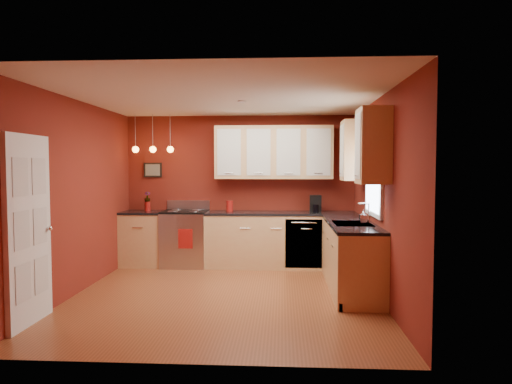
# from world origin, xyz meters

# --- Properties ---
(floor) EXTENTS (4.20, 4.20, 0.00)m
(floor) POSITION_xyz_m (0.00, 0.00, 0.00)
(floor) COLOR brown
(floor) RESTS_ON ground
(ceiling) EXTENTS (4.00, 4.20, 0.02)m
(ceiling) POSITION_xyz_m (0.00, 0.00, 2.60)
(ceiling) COLOR silver
(ceiling) RESTS_ON wall_back
(wall_back) EXTENTS (4.00, 0.02, 2.60)m
(wall_back) POSITION_xyz_m (0.00, 2.10, 1.30)
(wall_back) COLOR maroon
(wall_back) RESTS_ON floor
(wall_front) EXTENTS (4.00, 0.02, 2.60)m
(wall_front) POSITION_xyz_m (0.00, -2.10, 1.30)
(wall_front) COLOR maroon
(wall_front) RESTS_ON floor
(wall_left) EXTENTS (0.02, 4.20, 2.60)m
(wall_left) POSITION_xyz_m (-2.00, 0.00, 1.30)
(wall_left) COLOR maroon
(wall_left) RESTS_ON floor
(wall_right) EXTENTS (0.02, 4.20, 2.60)m
(wall_right) POSITION_xyz_m (2.00, 0.00, 1.30)
(wall_right) COLOR maroon
(wall_right) RESTS_ON floor
(base_cabinets_back_left) EXTENTS (0.70, 0.60, 0.90)m
(base_cabinets_back_left) POSITION_xyz_m (-1.65, 1.80, 0.45)
(base_cabinets_back_left) COLOR tan
(base_cabinets_back_left) RESTS_ON floor
(base_cabinets_back_right) EXTENTS (2.54, 0.60, 0.90)m
(base_cabinets_back_right) POSITION_xyz_m (0.73, 1.80, 0.45)
(base_cabinets_back_right) COLOR tan
(base_cabinets_back_right) RESTS_ON floor
(base_cabinets_right) EXTENTS (0.60, 2.10, 0.90)m
(base_cabinets_right) POSITION_xyz_m (1.70, 0.45, 0.45)
(base_cabinets_right) COLOR tan
(base_cabinets_right) RESTS_ON floor
(counter_back_left) EXTENTS (0.70, 0.62, 0.04)m
(counter_back_left) POSITION_xyz_m (-1.65, 1.80, 0.92)
(counter_back_left) COLOR black
(counter_back_left) RESTS_ON base_cabinets_back_left
(counter_back_right) EXTENTS (2.54, 0.62, 0.04)m
(counter_back_right) POSITION_xyz_m (0.73, 1.80, 0.92)
(counter_back_right) COLOR black
(counter_back_right) RESTS_ON base_cabinets_back_right
(counter_right) EXTENTS (0.62, 2.10, 0.04)m
(counter_right) POSITION_xyz_m (1.70, 0.45, 0.92)
(counter_right) COLOR black
(counter_right) RESTS_ON base_cabinets_right
(gas_range) EXTENTS (0.76, 0.64, 1.11)m
(gas_range) POSITION_xyz_m (-0.92, 1.80, 0.48)
(gas_range) COLOR #B3B3B7
(gas_range) RESTS_ON floor
(dishwasher_front) EXTENTS (0.60, 0.02, 0.80)m
(dishwasher_front) POSITION_xyz_m (1.10, 1.51, 0.45)
(dishwasher_front) COLOR #B3B3B7
(dishwasher_front) RESTS_ON base_cabinets_back_right
(sink) EXTENTS (0.50, 0.70, 0.33)m
(sink) POSITION_xyz_m (1.70, 0.30, 0.92)
(sink) COLOR #9A9A9F
(sink) RESTS_ON counter_right
(window) EXTENTS (0.06, 1.02, 1.22)m
(window) POSITION_xyz_m (1.97, 0.30, 1.69)
(window) COLOR white
(window) RESTS_ON wall_right
(door_left_wall) EXTENTS (0.12, 0.82, 2.05)m
(door_left_wall) POSITION_xyz_m (-1.97, -1.20, 1.03)
(door_left_wall) COLOR white
(door_left_wall) RESTS_ON floor
(upper_cabinets_back) EXTENTS (2.00, 0.35, 0.90)m
(upper_cabinets_back) POSITION_xyz_m (0.60, 1.93, 1.95)
(upper_cabinets_back) COLOR tan
(upper_cabinets_back) RESTS_ON wall_back
(upper_cabinets_right) EXTENTS (0.35, 1.95, 0.90)m
(upper_cabinets_right) POSITION_xyz_m (1.82, 0.32, 1.95)
(upper_cabinets_right) COLOR tan
(upper_cabinets_right) RESTS_ON wall_right
(wall_picture) EXTENTS (0.32, 0.03, 0.26)m
(wall_picture) POSITION_xyz_m (-1.55, 2.08, 1.65)
(wall_picture) COLOR black
(wall_picture) RESTS_ON wall_back
(pendant_lights) EXTENTS (0.71, 0.11, 0.66)m
(pendant_lights) POSITION_xyz_m (-1.45, 1.75, 2.01)
(pendant_lights) COLOR #9A9A9F
(pendant_lights) RESTS_ON ceiling
(red_canister) EXTENTS (0.12, 0.12, 0.18)m
(red_canister) POSITION_xyz_m (-0.15, 1.85, 1.03)
(red_canister) COLOR maroon
(red_canister) RESTS_ON counter_back_right
(red_vase) EXTENTS (0.10, 0.10, 0.16)m
(red_vase) POSITION_xyz_m (-1.58, 1.84, 1.02)
(red_vase) COLOR maroon
(red_vase) RESTS_ON counter_back_left
(flowers) EXTENTS (0.12, 0.12, 0.19)m
(flowers) POSITION_xyz_m (-1.58, 1.84, 1.18)
(flowers) COLOR maroon
(flowers) RESTS_ON red_vase
(coffee_maker) EXTENTS (0.21, 0.20, 0.29)m
(coffee_maker) POSITION_xyz_m (1.31, 1.83, 1.07)
(coffee_maker) COLOR black
(coffee_maker) RESTS_ON counter_back_right
(soap_pump) EXTENTS (0.09, 0.09, 0.19)m
(soap_pump) POSITION_xyz_m (1.82, 0.21, 1.04)
(soap_pump) COLOR white
(soap_pump) RESTS_ON counter_right
(dish_towel) EXTENTS (0.24, 0.02, 0.32)m
(dish_towel) POSITION_xyz_m (-0.84, 1.47, 0.52)
(dish_towel) COLOR maroon
(dish_towel) RESTS_ON gas_range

